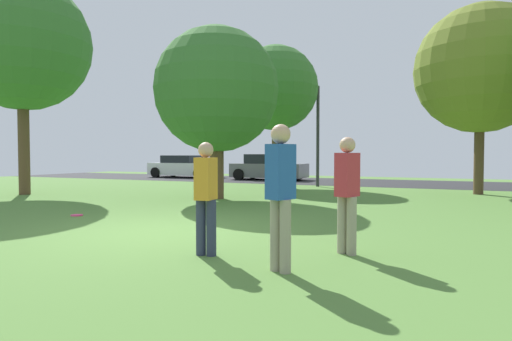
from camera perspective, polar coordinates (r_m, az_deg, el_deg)
ground_plane at (r=8.12m, az=-12.77°, el=-8.00°), size 44.00×44.00×0.00m
road_strip at (r=22.92m, az=12.24°, el=-1.51°), size 44.00×6.40×0.01m
oak_tree_right at (r=17.84m, az=-28.80°, el=14.61°), size 4.74×4.74×7.75m
oak_tree_center at (r=17.58m, az=27.81°, el=11.88°), size 4.56×4.56×6.77m
maple_tree_far at (r=19.50m, az=2.65°, el=10.89°), size 3.80×3.80×6.32m
maple_tree_near at (r=14.00m, az=-5.29°, el=10.63°), size 4.02×4.02×5.52m
person_thrower at (r=5.14m, az=3.30°, el=-2.57°), size 0.33×0.38×1.78m
person_catcher at (r=6.20m, az=12.07°, el=-2.52°), size 0.33×0.38×1.67m
person_bystander at (r=6.02m, az=-6.71°, el=-3.09°), size 0.30×0.34×1.59m
frisbee_disc at (r=10.83m, az=-22.84°, el=-5.52°), size 0.27×0.27×0.03m
parked_car_white at (r=27.46m, az=-9.54°, el=0.45°), size 4.51×2.09×1.39m
parked_car_grey at (r=24.39m, az=1.66°, el=0.33°), size 4.20×2.09×1.46m
street_lamp_post at (r=19.35m, az=8.27°, el=4.53°), size 0.14×0.14×4.50m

